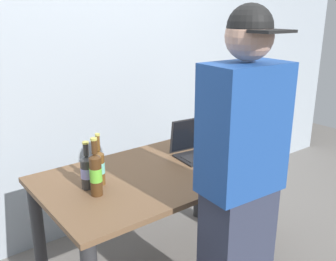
{
  "coord_description": "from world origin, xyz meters",
  "views": [
    {
      "loc": [
        -1.29,
        -1.76,
        1.7
      ],
      "look_at": [
        0.07,
        0.0,
        0.99
      ],
      "focal_mm": 40.27,
      "sensor_mm": 36.0,
      "label": 1
    }
  ],
  "objects_px": {
    "laptop": "(196,147)",
    "beer_bottle_brown": "(87,171)",
    "beer_bottle_amber": "(99,166)",
    "beer_bottle_green": "(96,173)",
    "person_figure": "(240,187)"
  },
  "relations": [
    {
      "from": "laptop",
      "to": "beer_bottle_brown",
      "type": "xyz_separation_m",
      "value": [
        -0.82,
        -0.01,
        0.05
      ]
    },
    {
      "from": "laptop",
      "to": "beer_bottle_green",
      "type": "xyz_separation_m",
      "value": [
        -0.82,
        -0.12,
        0.07
      ]
    },
    {
      "from": "beer_bottle_brown",
      "to": "beer_bottle_green",
      "type": "height_order",
      "value": "beer_bottle_green"
    },
    {
      "from": "beer_bottle_brown",
      "to": "beer_bottle_amber",
      "type": "distance_m",
      "value": 0.08
    },
    {
      "from": "beer_bottle_green",
      "to": "person_figure",
      "type": "xyz_separation_m",
      "value": [
        0.46,
        -0.61,
        0.02
      ]
    },
    {
      "from": "laptop",
      "to": "beer_bottle_amber",
      "type": "relative_size",
      "value": 1.1
    },
    {
      "from": "beer_bottle_amber",
      "to": "laptop",
      "type": "bearing_deg",
      "value": 0.49
    },
    {
      "from": "laptop",
      "to": "beer_bottle_amber",
      "type": "distance_m",
      "value": 0.75
    },
    {
      "from": "laptop",
      "to": "beer_bottle_green",
      "type": "distance_m",
      "value": 0.83
    },
    {
      "from": "laptop",
      "to": "person_figure",
      "type": "distance_m",
      "value": 0.82
    },
    {
      "from": "laptop",
      "to": "beer_bottle_brown",
      "type": "relative_size",
      "value": 1.22
    },
    {
      "from": "beer_bottle_green",
      "to": "beer_bottle_brown",
      "type": "bearing_deg",
      "value": 89.36
    },
    {
      "from": "beer_bottle_amber",
      "to": "person_figure",
      "type": "height_order",
      "value": "person_figure"
    },
    {
      "from": "beer_bottle_amber",
      "to": "beer_bottle_green",
      "type": "bearing_deg",
      "value": -124.98
    },
    {
      "from": "beer_bottle_brown",
      "to": "person_figure",
      "type": "relative_size",
      "value": 0.16
    }
  ]
}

